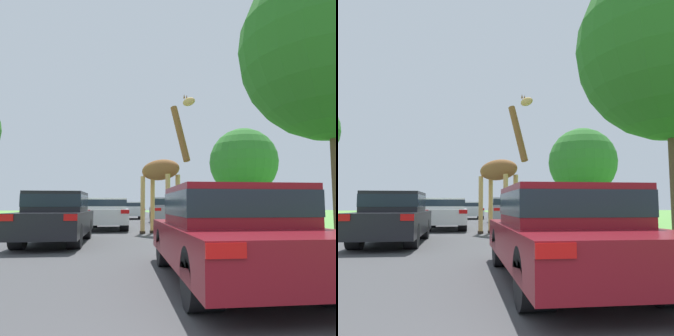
% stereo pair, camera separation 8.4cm
% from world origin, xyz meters
% --- Properties ---
extents(road, '(8.00, 120.00, 0.00)m').
position_xyz_m(road, '(0.00, 30.00, 0.00)').
color(road, '#424244').
rests_on(road, ground).
extents(giraffe_near_road, '(2.01, 2.60, 5.12)m').
position_xyz_m(giraffe_near_road, '(1.33, 12.76, 2.36)').
color(giraffe_near_road, tan).
rests_on(giraffe_near_road, ground).
extents(car_lead_maroon, '(1.90, 4.66, 1.38)m').
position_xyz_m(car_lead_maroon, '(1.41, 4.50, 0.74)').
color(car_lead_maroon, maroon).
rests_on(car_lead_maroon, ground).
extents(car_queue_right, '(1.94, 4.64, 1.51)m').
position_xyz_m(car_queue_right, '(-2.04, 23.52, 0.80)').
color(car_queue_right, '#144C28').
rests_on(car_queue_right, ground).
extents(car_queue_left, '(1.96, 4.10, 1.57)m').
position_xyz_m(car_queue_left, '(2.63, 21.26, 0.83)').
color(car_queue_left, gray).
rests_on(car_queue_left, ground).
extents(car_far_ahead, '(2.00, 4.11, 1.39)m').
position_xyz_m(car_far_ahead, '(0.62, 28.94, 0.74)').
color(car_far_ahead, silver).
rests_on(car_far_ahead, ground).
extents(car_verge_right, '(1.89, 4.59, 1.43)m').
position_xyz_m(car_verge_right, '(-0.83, 16.16, 0.77)').
color(car_verge_right, silver).
rests_on(car_verge_right, ground).
extents(car_rear_follower, '(1.72, 4.68, 1.49)m').
position_xyz_m(car_rear_follower, '(-2.06, 10.11, 0.79)').
color(car_rear_follower, black).
rests_on(car_rear_follower, ground).
extents(tree_left_edge, '(5.08, 5.08, 6.85)m').
position_xyz_m(tree_left_edge, '(8.81, 24.75, 4.30)').
color(tree_left_edge, brown).
rests_on(tree_left_edge, ground).
extents(tree_right_cluster, '(5.99, 5.99, 9.16)m').
position_xyz_m(tree_right_cluster, '(6.50, 9.63, 6.15)').
color(tree_right_cluster, brown).
rests_on(tree_right_cluster, ground).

